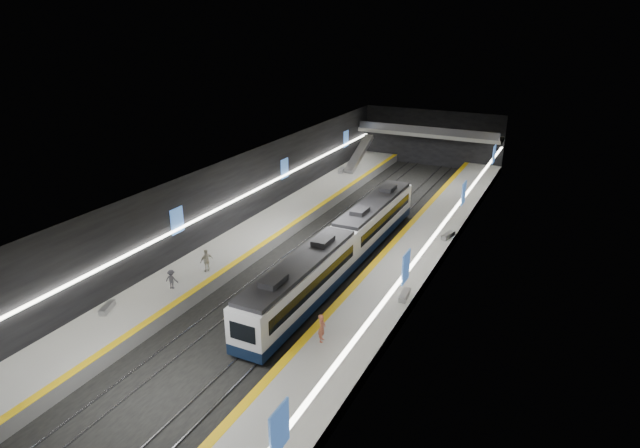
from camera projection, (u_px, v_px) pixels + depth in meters
The scene contains 25 objects.
ground at pixel (326, 256), 48.76m from camera, with size 70.00×70.00×0.00m, color black.
ceiling at pixel (326, 171), 45.83m from camera, with size 20.00×70.00×0.04m, color beige.
wall_left at pixel (232, 199), 51.42m from camera, with size 0.04×70.00×8.00m, color black.
wall_right at pixel (437, 234), 43.17m from camera, with size 0.04×70.00×8.00m, color black.
wall_back at pixel (432, 138), 76.48m from camera, with size 20.00×0.04×8.00m, color black.
platform_left at pixel (256, 236), 51.67m from camera, with size 5.00×70.00×1.00m, color slate.
tile_surface_left at pixel (256, 232), 51.48m from camera, with size 5.00×70.00×0.02m, color #A9A9A4.
tactile_strip_left at pixel (275, 235), 50.57m from camera, with size 0.60×70.00×0.02m, color yellow.
platform_right at pixel (405, 267), 45.48m from camera, with size 5.00×70.00×1.00m, color slate.
tile_surface_right at pixel (405, 261), 45.29m from camera, with size 5.00×70.00×0.02m, color #A9A9A4.
tactile_strip_right at pixel (381, 256), 46.20m from camera, with size 0.60×70.00×0.02m, color yellow.
rails at pixel (326, 255), 48.74m from camera, with size 6.52×70.00×0.12m.
train at pixel (342, 246), 45.32m from camera, with size 2.69×30.04×3.60m.
ad_posters at pixel (331, 206), 47.94m from camera, with size 19.94×53.50×2.20m.
cove_light_left at pixel (234, 201), 51.41m from camera, with size 0.25×68.60×0.12m, color white.
cove_light_right at pixel (434, 236), 43.32m from camera, with size 0.25×68.60×0.12m, color white.
mezzanine_bridge at pixel (428, 134), 74.37m from camera, with size 20.00×3.00×1.50m.
escalator at pixel (359, 154), 72.47m from camera, with size 1.20×8.00×0.60m, color #99999E.
bench_left_near at pixel (107, 308), 37.73m from camera, with size 0.48×1.73×0.42m, color #99999E.
bench_left_far at pixel (341, 170), 70.83m from camera, with size 0.53×1.90×0.46m, color #99999E.
bench_right_near at pixel (405, 295), 39.40m from camera, with size 0.50×1.80×0.44m, color #99999E.
bench_right_far at pixel (448, 236), 49.97m from camera, with size 0.52×1.86×0.45m, color #99999E.
passenger_right_a at pixel (322, 328), 33.92m from camera, with size 0.70×0.46×1.92m, color #D26C4E.
passenger_left_a at pixel (207, 261), 43.17m from camera, with size 1.14×0.48×1.95m, color silver.
passenger_left_b at pixel (172, 279), 40.55m from camera, with size 1.00×0.57×1.54m, color #43434B.
Camera 1 is at (19.20, -39.94, 20.55)m, focal length 30.00 mm.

